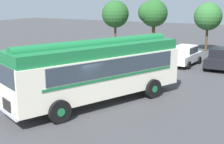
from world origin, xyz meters
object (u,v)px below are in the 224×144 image
(vintage_bus, at_px, (98,69))
(car_near_left, at_px, (154,53))
(car_mid_right, at_px, (220,58))
(car_mid_left, at_px, (185,55))

(vintage_bus, xyz_separation_m, car_near_left, (-1.66, 11.98, -1.05))
(car_mid_right, bearing_deg, car_near_left, -177.41)
(car_near_left, height_order, car_mid_right, same)
(car_near_left, relative_size, car_mid_left, 0.99)
(vintage_bus, distance_m, car_mid_right, 12.92)
(vintage_bus, height_order, car_near_left, vintage_bus)
(car_mid_right, bearing_deg, car_mid_left, -176.66)
(car_near_left, xyz_separation_m, car_mid_right, (5.65, 0.26, 0.00))
(car_near_left, xyz_separation_m, car_mid_left, (2.77, 0.09, 0.00))
(vintage_bus, bearing_deg, car_near_left, 97.91)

